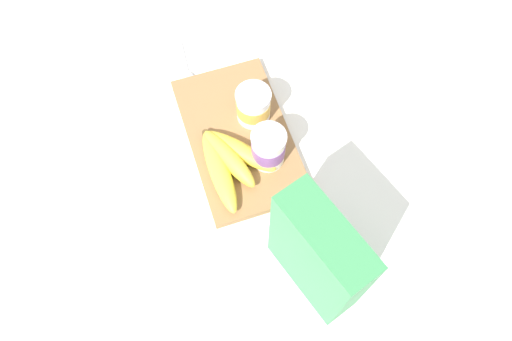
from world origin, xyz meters
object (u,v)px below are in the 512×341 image
cereal_box (318,256)px  banana_bunch (229,161)px  yogurt_cup_back (268,148)px  spoon (187,69)px  cutting_board (239,137)px  yogurt_cup_front (253,106)px

cereal_box → banana_bunch: (-0.25, -0.08, -0.09)m
yogurt_cup_back → spoon: (-0.27, -0.10, -0.06)m
banana_bunch → spoon: (-0.26, -0.02, -0.03)m
cutting_board → yogurt_cup_back: (0.07, 0.04, 0.05)m
cutting_board → banana_bunch: (0.06, -0.04, 0.03)m
yogurt_cup_front → spoon: size_ratio=0.59×
yogurt_cup_back → spoon: yogurt_cup_back is taller
cereal_box → yogurt_cup_back: size_ratio=2.77×
cutting_board → banana_bunch: size_ratio=1.76×
yogurt_cup_front → cutting_board: bearing=-50.6°
yogurt_cup_back → banana_bunch: size_ratio=0.46×
yogurt_cup_front → spoon: bearing=-149.5°
yogurt_cup_back → spoon: size_ratio=0.67×
cutting_board → banana_bunch: banana_bunch is taller
cutting_board → yogurt_cup_front: yogurt_cup_front is taller
cereal_box → spoon: (-0.52, -0.10, -0.12)m
yogurt_cup_front → cereal_box: bearing=-0.7°
yogurt_cup_back → yogurt_cup_front: bearing=177.8°
spoon → yogurt_cup_back: bearing=19.3°
cutting_board → banana_bunch: 0.07m
cutting_board → spoon: bearing=-164.3°
yogurt_cup_front → spoon: yogurt_cup_front is taller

